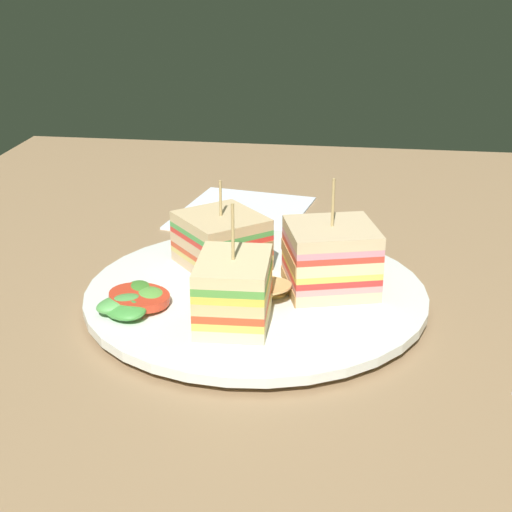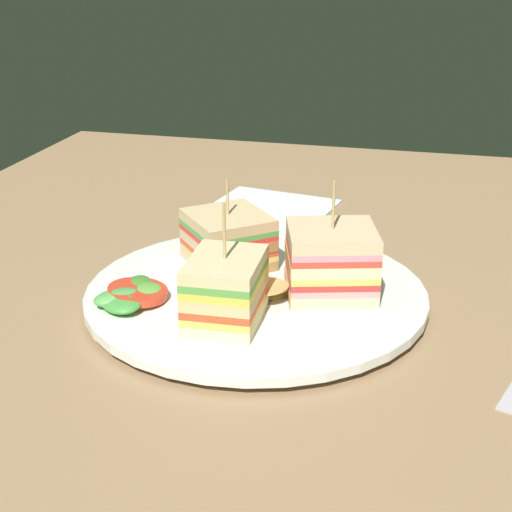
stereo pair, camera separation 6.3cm
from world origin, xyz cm
name	(u,v)px [view 2 (the right image)]	position (x,y,z in cm)	size (l,w,h in cm)	color
ground_plane	(256,314)	(0.00, 0.00, -0.90)	(108.36, 85.09, 1.80)	#9B7955
plate	(256,295)	(0.00, 0.00, 0.83)	(28.29, 28.29, 1.36)	white
sandwich_wedge_0	(228,239)	(4.78, 3.75, 3.67)	(9.53, 9.46, 7.80)	#DDB68D
sandwich_wedge_1	(225,290)	(-6.03, 0.83, 3.93)	(7.27, 5.55, 9.47)	beige
sandwich_wedge_2	(331,261)	(0.99, -6.00, 4.13)	(8.28, 8.59, 9.53)	beige
chip_pile	(260,289)	(-1.35, -0.65, 2.11)	(6.65, 5.99, 1.72)	#DFC162
salad_garnish	(132,294)	(-4.56, 9.12, 2.00)	(7.93, 5.93, 1.44)	#469840
napkin	(265,211)	(22.56, 4.76, 0.25)	(14.93, 13.20, 0.50)	white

